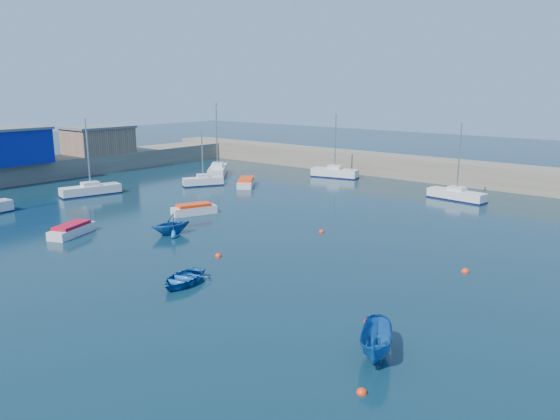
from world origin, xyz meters
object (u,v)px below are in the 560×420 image
Objects in this scene: sailboat_4 at (218,171)px; motorboat_0 at (72,230)px; motorboat_1 at (194,209)px; dinghy_right at (377,343)px; sailboat_3 at (203,181)px; brick_shed_a at (98,141)px; sailboat_2 at (91,190)px; dinghy_left at (171,224)px; sailboat_5 at (335,173)px; sailboat_6 at (456,195)px; motorboat_2 at (246,182)px; dinghy_center at (182,279)px.

sailboat_4 reaches higher than motorboat_0.
dinghy_right is at bearing -5.07° from motorboat_1.
motorboat_0 is at bearing -40.22° from sailboat_3.
sailboat_2 reaches higher than brick_shed_a.
sailboat_4 reaches higher than sailboat_3.
dinghy_left is at bearing -20.32° from sailboat_3.
sailboat_4 is 50.17m from dinghy_right.
brick_shed_a is at bearing 164.14° from sailboat_4.
sailboat_5 reaches higher than dinghy_left.
sailboat_4 is (1.13, 17.68, 0.10)m from sailboat_2.
dinghy_left is at bearing 163.41° from sailboat_6.
brick_shed_a is at bearing -176.17° from motorboat_1.
motorboat_2 is at bearing -62.28° from sailboat_4.
sailboat_2 reaches higher than dinghy_left.
dinghy_right is at bearing -3.74° from sailboat_3.
sailboat_3 reaches higher than motorboat_2.
sailboat_2 is 2.24× the size of dinghy_right.
sailboat_2 is 1.04× the size of sailboat_6.
brick_shed_a is at bearing 172.98° from dinghy_left.
sailboat_5 is at bearing 100.31° from dinghy_right.
dinghy_left reaches higher than motorboat_0.
sailboat_2 reaches higher than motorboat_2.
sailboat_4 is at bearing 151.47° from sailboat_3.
motorboat_1 is (1.64, -25.18, -0.16)m from sailboat_5.
motorboat_0 is 1.20× the size of dinghy_right.
sailboat_2 reaches higher than dinghy_right.
motorboat_1 is 14.74m from motorboat_2.
motorboat_2 reaches higher than motorboat_0.
sailboat_6 is 1.79× the size of motorboat_0.
sailboat_4 reaches higher than dinghy_center.
motorboat_0 is at bearing -79.30° from motorboat_1.
dinghy_right is (36.59, -23.37, 0.15)m from sailboat_3.
sailboat_3 is at bearing 155.44° from motorboat_1.
sailboat_2 is 43.33m from dinghy_right.
sailboat_4 is 1.17× the size of sailboat_5.
dinghy_center is 13.33m from dinghy_right.
sailboat_4 reaches higher than sailboat_2.
motorboat_2 is at bearing 135.44° from motorboat_1.
sailboat_5 is 2.25× the size of dinghy_center.
motorboat_0 is (-0.36, -36.08, -0.19)m from sailboat_5.
sailboat_3 is 1.73× the size of dinghy_right.
brick_shed_a is 1.89× the size of motorboat_1.
sailboat_3 is 28.32m from sailboat_6.
dinghy_right is at bearing -77.06° from sailboat_4.
motorboat_1 reaches higher than dinghy_center.
sailboat_2 is 1.29× the size of sailboat_3.
brick_shed_a is 24.29m from motorboat_2.
sailboat_6 is 2.15× the size of dinghy_right.
dinghy_right is at bearing -21.59° from brick_shed_a.
sailboat_3 is 21.40m from dinghy_left.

